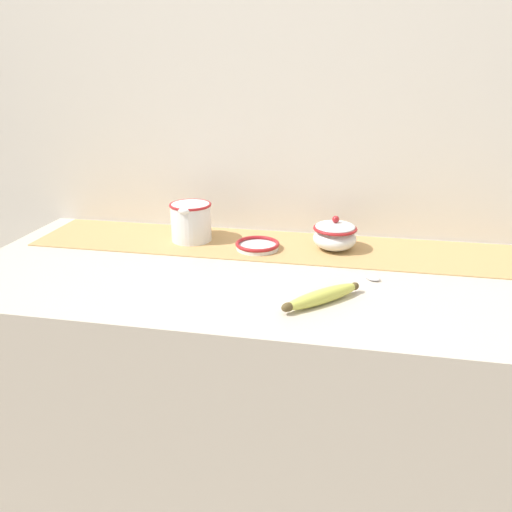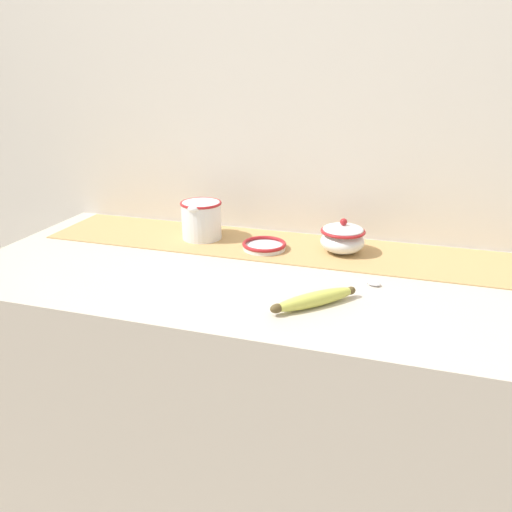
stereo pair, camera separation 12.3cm
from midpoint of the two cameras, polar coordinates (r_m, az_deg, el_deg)
name	(u,v)px [view 1 (the left image)]	position (r m, az deg, el deg)	size (l,w,h in m)	color
countertop	(267,420)	(1.50, -1.20, -18.28)	(1.57, 0.67, 0.92)	beige
back_wall	(289,141)	(1.53, 1.45, 12.98)	(2.37, 0.04, 2.40)	silver
table_runner	(279,246)	(1.44, 0.27, 1.10)	(1.44, 0.27, 0.00)	tan
cream_pitcher	(191,221)	(1.49, -9.78, 3.98)	(0.12, 0.14, 0.12)	white
sugar_bowl	(335,235)	(1.41, 6.54, 2.36)	(0.12, 0.12, 0.10)	white
small_dish	(257,245)	(1.41, -2.33, 1.18)	(0.13, 0.13, 0.02)	white
banana	(322,296)	(1.09, 4.38, -4.70)	(0.17, 0.17, 0.03)	#CCD156
spoon	(368,277)	(1.24, 9.98, -2.49)	(0.15, 0.08, 0.01)	silver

